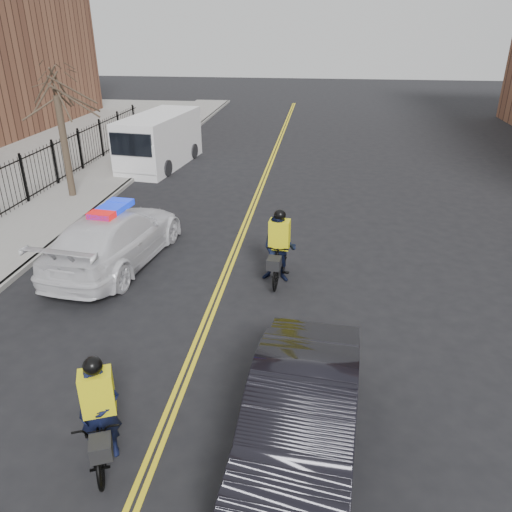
{
  "coord_description": "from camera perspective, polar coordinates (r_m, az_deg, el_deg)",
  "views": [
    {
      "loc": [
        2.54,
        -8.77,
        6.72
      ],
      "look_at": [
        1.07,
        2.62,
        1.3
      ],
      "focal_mm": 35.0,
      "sensor_mm": 36.0,
      "label": 1
    }
  ],
  "objects": [
    {
      "name": "cargo_van",
      "position": [
        26.11,
        -11.09,
        12.7
      ],
      "size": [
        2.93,
        6.31,
        2.55
      ],
      "rotation": [
        0.0,
        0.0,
        -0.12
      ],
      "color": "white",
      "rests_on": "ground"
    },
    {
      "name": "cyclist_far",
      "position": [
        13.95,
        2.64,
        0.33
      ],
      "size": [
        1.02,
        2.16,
        2.14
      ],
      "rotation": [
        0.0,
        0.0,
        -0.09
      ],
      "color": "black",
      "rests_on": "ground"
    },
    {
      "name": "sidewalk",
      "position": [
        20.65,
        -22.31,
        4.54
      ],
      "size": [
        3.0,
        60.0,
        0.15
      ],
      "primitive_type": "cube",
      "color": "gray",
      "rests_on": "ground"
    },
    {
      "name": "curb",
      "position": [
        19.96,
        -18.54,
        4.46
      ],
      "size": [
        0.2,
        60.0,
        0.15
      ],
      "primitive_type": "cube",
      "color": "gray",
      "rests_on": "ground"
    },
    {
      "name": "iron_fence",
      "position": [
        21.15,
        -26.3,
        6.94
      ],
      "size": [
        0.12,
        28.0,
        2.0
      ],
      "primitive_type": null,
      "color": "black",
      "rests_on": "ground"
    },
    {
      "name": "street_tree",
      "position": [
        21.57,
        -21.57,
        15.09
      ],
      "size": [
        3.2,
        3.2,
        4.8
      ],
      "color": "#3A2D22",
      "rests_on": "sidewalk"
    },
    {
      "name": "dark_sedan",
      "position": [
        8.59,
        5.08,
        -18.18
      ],
      "size": [
        2.13,
        5.13,
        1.65
      ],
      "primitive_type": "imported",
      "rotation": [
        0.0,
        0.0,
        -0.08
      ],
      "color": "black",
      "rests_on": "ground"
    },
    {
      "name": "police_cruiser",
      "position": [
        15.54,
        -15.82,
        2.05
      ],
      "size": [
        3.0,
        6.01,
        1.84
      ],
      "rotation": [
        0.0,
        0.0,
        3.03
      ],
      "color": "white",
      "rests_on": "ground"
    },
    {
      "name": "ground",
      "position": [
        11.34,
        -7.22,
        -11.32
      ],
      "size": [
        120.0,
        120.0,
        0.0
      ],
      "primitive_type": "plane",
      "color": "black",
      "rests_on": "ground"
    },
    {
      "name": "cyclist_near",
      "position": [
        9.08,
        -17.16,
        -17.71
      ],
      "size": [
        1.43,
        2.15,
        2.0
      ],
      "rotation": [
        0.0,
        0.0,
        0.39
      ],
      "color": "black",
      "rests_on": "ground"
    },
    {
      "name": "center_line_right",
      "position": [
        18.23,
        -0.93,
        3.65
      ],
      "size": [
        0.1,
        60.0,
        0.01
      ],
      "primitive_type": "cube",
      "color": "yellow",
      "rests_on": "ground"
    },
    {
      "name": "center_line_left",
      "position": [
        18.25,
        -1.43,
        3.67
      ],
      "size": [
        0.1,
        60.0,
        0.01
      ],
      "primitive_type": "cube",
      "color": "yellow",
      "rests_on": "ground"
    }
  ]
}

